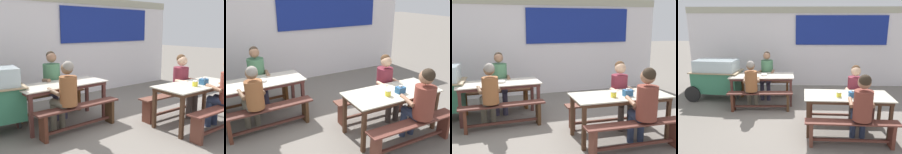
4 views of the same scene
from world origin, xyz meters
TOP-DOWN VIEW (x-y plane):
  - ground_plane at (0.00, 0.00)m, footprint 40.00×40.00m
  - backdrop_wall at (0.04, 2.93)m, footprint 7.44×0.23m
  - dining_table_far at (-1.02, 1.16)m, footprint 1.69×0.77m
  - dining_table_near at (0.88, -0.42)m, footprint 1.68×0.77m
  - bench_far_back at (-1.04, 1.72)m, footprint 1.56×0.37m
  - bench_far_front at (-1.00, 0.60)m, footprint 1.60×0.31m
  - bench_near_back at (0.89, 0.14)m, footprint 1.60×0.31m
  - bench_near_front at (0.86, -0.98)m, footprint 1.65×0.29m
  - person_right_near_table at (1.15, 0.06)m, footprint 0.44×0.53m
  - person_center_facing at (-0.96, 1.65)m, footprint 0.46×0.59m
  - person_near_front at (1.03, -0.92)m, footprint 0.46×0.54m
  - person_left_back_turned at (-1.21, 0.66)m, footprint 0.45×0.53m
  - tissue_box at (0.96, -0.52)m, footprint 0.15×0.11m
  - condiment_jar at (0.70, -0.52)m, footprint 0.09×0.09m
  - soup_bowl at (-0.97, 1.13)m, footprint 0.18×0.18m

SIDE VIEW (x-z plane):
  - ground_plane at x=0.00m, z-range 0.00..0.00m
  - bench_near_front at x=0.86m, z-range 0.07..0.54m
  - bench_near_back at x=0.89m, z-range 0.08..0.55m
  - bench_far_front at x=-1.00m, z-range 0.08..0.55m
  - bench_far_back at x=-1.04m, z-range 0.08..0.55m
  - dining_table_far at x=-1.02m, z-range 0.30..1.07m
  - dining_table_near at x=0.88m, z-range 0.30..1.07m
  - person_left_back_turned at x=-1.21m, z-range 0.09..1.34m
  - person_right_near_table at x=1.15m, z-range 0.09..1.35m
  - person_center_facing at x=-0.96m, z-range 0.09..1.41m
  - person_near_front at x=1.03m, z-range 0.10..1.42m
  - soup_bowl at x=-0.97m, z-range 0.76..0.80m
  - condiment_jar at x=0.70m, z-range 0.76..0.86m
  - tissue_box at x=0.96m, z-range 0.75..0.88m
  - backdrop_wall at x=0.04m, z-range 0.08..2.68m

